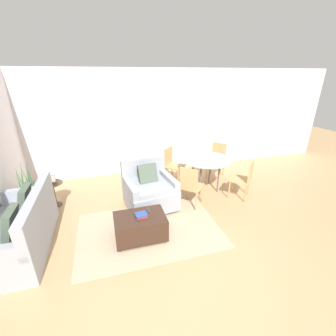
# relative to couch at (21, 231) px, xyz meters

# --- Properties ---
(ground_plane) EXTENTS (20.00, 20.00, 0.00)m
(ground_plane) POSITION_rel_couch_xyz_m (2.28, -1.10, -0.32)
(ground_plane) COLOR tan
(wall_back) EXTENTS (12.00, 0.06, 2.75)m
(wall_back) POSITION_rel_couch_xyz_m (2.28, 2.59, 1.05)
(wall_back) COLOR white
(wall_back) RESTS_ON ground_plane
(area_rug) EXTENTS (2.49, 1.67, 0.01)m
(area_rug) POSITION_rel_couch_xyz_m (2.01, -0.12, -0.32)
(area_rug) COLOR tan
(area_rug) RESTS_ON ground_plane
(couch) EXTENTS (0.86, 1.72, 0.94)m
(couch) POSITION_rel_couch_xyz_m (0.00, 0.00, 0.00)
(couch) COLOR #999EA8
(couch) RESTS_ON ground_plane
(armchair) EXTENTS (1.07, 1.06, 0.96)m
(armchair) POSITION_rel_couch_xyz_m (2.19, 0.67, 0.05)
(armchair) COLOR #999EA8
(armchair) RESTS_ON ground_plane
(ottoman) EXTENTS (0.84, 0.56, 0.42)m
(ottoman) POSITION_rel_couch_xyz_m (1.83, -0.27, -0.09)
(ottoman) COLOR #382319
(ottoman) RESTS_ON ground_plane
(book_stack) EXTENTS (0.20, 0.19, 0.05)m
(book_stack) POSITION_rel_couch_xyz_m (1.86, -0.27, 0.13)
(book_stack) COLOR #B72D28
(book_stack) RESTS_ON ottoman
(tv_remote_primary) EXTENTS (0.06, 0.15, 0.01)m
(tv_remote_primary) POSITION_rel_couch_xyz_m (2.01, -0.12, 0.11)
(tv_remote_primary) COLOR #333338
(tv_remote_primary) RESTS_ON ottoman
(potted_plant) EXTENTS (0.41, 0.41, 1.02)m
(potted_plant) POSITION_rel_couch_xyz_m (-0.21, 1.31, -0.10)
(potted_plant) COLOR #333338
(potted_plant) RESTS_ON ground_plane
(side_table) EXTENTS (0.40, 0.40, 0.53)m
(side_table) POSITION_rel_couch_xyz_m (0.28, 1.25, 0.05)
(side_table) COLOR #4C3828
(side_table) RESTS_ON ground_plane
(picture_frame) EXTENTS (0.16, 0.07, 0.17)m
(picture_frame) POSITION_rel_couch_xyz_m (0.28, 1.25, 0.29)
(picture_frame) COLOR #8C6647
(picture_frame) RESTS_ON side_table
(dining_table) EXTENTS (1.17, 1.17, 0.77)m
(dining_table) POSITION_rel_couch_xyz_m (3.63, 1.06, 0.37)
(dining_table) COLOR #99A8AD
(dining_table) RESTS_ON ground_plane
(dining_chair_near_left) EXTENTS (0.59, 0.59, 0.90)m
(dining_chair_near_left) POSITION_rel_couch_xyz_m (2.99, 0.42, 0.20)
(dining_chair_near_left) COLOR tan
(dining_chair_near_left) RESTS_ON ground_plane
(dining_chair_near_right) EXTENTS (0.59, 0.59, 0.90)m
(dining_chair_near_right) POSITION_rel_couch_xyz_m (4.27, 0.42, 0.20)
(dining_chair_near_right) COLOR tan
(dining_chair_near_right) RESTS_ON ground_plane
(dining_chair_far_left) EXTENTS (0.59, 0.59, 0.90)m
(dining_chair_far_left) POSITION_rel_couch_xyz_m (2.99, 1.70, 0.20)
(dining_chair_far_left) COLOR tan
(dining_chair_far_left) RESTS_ON ground_plane
(dining_chair_far_right) EXTENTS (0.59, 0.59, 0.90)m
(dining_chair_far_right) POSITION_rel_couch_xyz_m (4.27, 1.70, 0.20)
(dining_chair_far_right) COLOR tan
(dining_chair_far_right) RESTS_ON ground_plane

